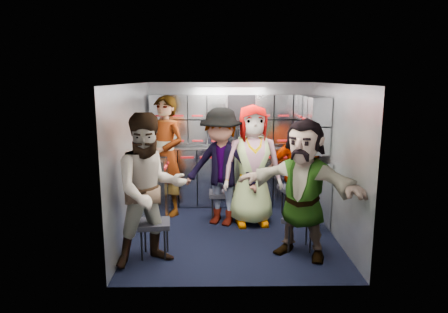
{
  "coord_description": "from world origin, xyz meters",
  "views": [
    {
      "loc": [
        -0.21,
        -5.39,
        2.19
      ],
      "look_at": [
        -0.13,
        0.35,
        1.04
      ],
      "focal_mm": 32.0,
      "sensor_mm": 36.0,
      "label": 1
    }
  ],
  "objects_px": {
    "attendant_arc_d": "(296,171)",
    "attendant_arc_e": "(303,189)",
    "jump_seat_near_left": "(154,226)",
    "jump_seat_mid_left": "(221,195)",
    "jump_seat_mid_right": "(294,190)",
    "attendant_arc_a": "(150,190)",
    "jump_seat_near_right": "(298,220)",
    "attendant_standing": "(166,156)",
    "jump_seat_center": "(251,192)",
    "attendant_arc_c": "(252,166)",
    "attendant_arc_b": "(221,167)"
  },
  "relations": [
    {
      "from": "jump_seat_center",
      "to": "attendant_standing",
      "type": "distance_m",
      "value": 1.47
    },
    {
      "from": "jump_seat_near_right",
      "to": "jump_seat_mid_right",
      "type": "bearing_deg",
      "value": 82.34
    },
    {
      "from": "jump_seat_near_left",
      "to": "attendant_arc_c",
      "type": "height_order",
      "value": "attendant_arc_c"
    },
    {
      "from": "jump_seat_near_left",
      "to": "attendant_standing",
      "type": "relative_size",
      "value": 0.24
    },
    {
      "from": "jump_seat_near_left",
      "to": "attendant_arc_b",
      "type": "distance_m",
      "value": 1.47
    },
    {
      "from": "jump_seat_mid_left",
      "to": "attendant_arc_d",
      "type": "xyz_separation_m",
      "value": [
        1.15,
        -0.06,
        0.39
      ]
    },
    {
      "from": "jump_seat_mid_right",
      "to": "attendant_arc_e",
      "type": "bearing_deg",
      "value": -96.7
    },
    {
      "from": "jump_seat_center",
      "to": "jump_seat_near_right",
      "type": "relative_size",
      "value": 1.03
    },
    {
      "from": "jump_seat_mid_left",
      "to": "jump_seat_mid_right",
      "type": "bearing_deg",
      "value": 6.15
    },
    {
      "from": "jump_seat_near_left",
      "to": "jump_seat_mid_right",
      "type": "bearing_deg",
      "value": 35.71
    },
    {
      "from": "attendant_arc_c",
      "to": "attendant_standing",
      "type": "bearing_deg",
      "value": 155.15
    },
    {
      "from": "jump_seat_center",
      "to": "attendant_arc_e",
      "type": "distance_m",
      "value": 1.46
    },
    {
      "from": "attendant_arc_c",
      "to": "jump_seat_near_right",
      "type": "bearing_deg",
      "value": -66.3
    },
    {
      "from": "attendant_arc_e",
      "to": "jump_seat_center",
      "type": "bearing_deg",
      "value": 142.76
    },
    {
      "from": "jump_seat_mid_left",
      "to": "jump_seat_near_right",
      "type": "xyz_separation_m",
      "value": [
        0.98,
        -1.12,
        -0.0
      ]
    },
    {
      "from": "attendant_arc_a",
      "to": "attendant_standing",
      "type": "bearing_deg",
      "value": 66.51
    },
    {
      "from": "jump_seat_mid_right",
      "to": "attendant_arc_c",
      "type": "height_order",
      "value": "attendant_arc_c"
    },
    {
      "from": "jump_seat_mid_left",
      "to": "jump_seat_near_right",
      "type": "relative_size",
      "value": 0.92
    },
    {
      "from": "attendant_arc_c",
      "to": "attendant_arc_e",
      "type": "distance_m",
      "value": 1.23
    },
    {
      "from": "attendant_arc_e",
      "to": "attendant_arc_a",
      "type": "bearing_deg",
      "value": -143.43
    },
    {
      "from": "jump_seat_near_left",
      "to": "attendant_standing",
      "type": "height_order",
      "value": "attendant_standing"
    },
    {
      "from": "jump_seat_near_left",
      "to": "jump_seat_mid_left",
      "type": "relative_size",
      "value": 1.02
    },
    {
      "from": "attendant_arc_a",
      "to": "jump_seat_near_left",
      "type": "bearing_deg",
      "value": 64.99
    },
    {
      "from": "jump_seat_mid_right",
      "to": "attendant_arc_d",
      "type": "xyz_separation_m",
      "value": [
        0.0,
        -0.18,
        0.35
      ]
    },
    {
      "from": "jump_seat_near_right",
      "to": "attendant_arc_b",
      "type": "height_order",
      "value": "attendant_arc_b"
    },
    {
      "from": "jump_seat_near_right",
      "to": "attendant_arc_e",
      "type": "distance_m",
      "value": 0.5
    },
    {
      "from": "attendant_standing",
      "to": "attendant_arc_d",
      "type": "height_order",
      "value": "attendant_standing"
    },
    {
      "from": "jump_seat_mid_right",
      "to": "attendant_arc_b",
      "type": "bearing_deg",
      "value": -165.17
    },
    {
      "from": "jump_seat_near_left",
      "to": "jump_seat_center",
      "type": "relative_size",
      "value": 0.91
    },
    {
      "from": "jump_seat_near_left",
      "to": "attendant_arc_c",
      "type": "xyz_separation_m",
      "value": [
        1.29,
        1.11,
        0.5
      ]
    },
    {
      "from": "jump_seat_near_left",
      "to": "attendant_standing",
      "type": "xyz_separation_m",
      "value": [
        -0.05,
        1.59,
        0.56
      ]
    },
    {
      "from": "jump_seat_center",
      "to": "jump_seat_near_right",
      "type": "xyz_separation_m",
      "value": [
        0.52,
        -1.11,
        -0.05
      ]
    },
    {
      "from": "jump_seat_mid_right",
      "to": "attendant_arc_a",
      "type": "bearing_deg",
      "value": -141.0
    },
    {
      "from": "jump_seat_mid_right",
      "to": "attendant_standing",
      "type": "bearing_deg",
      "value": 175.34
    },
    {
      "from": "jump_seat_mid_right",
      "to": "attendant_arc_e",
      "type": "distance_m",
      "value": 1.49
    },
    {
      "from": "attendant_standing",
      "to": "jump_seat_near_left",
      "type": "bearing_deg",
      "value": -50.57
    },
    {
      "from": "jump_seat_near_left",
      "to": "attendant_arc_d",
      "type": "relative_size",
      "value": 0.29
    },
    {
      "from": "jump_seat_mid_left",
      "to": "jump_seat_near_left",
      "type": "bearing_deg",
      "value": -122.65
    },
    {
      "from": "jump_seat_near_left",
      "to": "attendant_arc_b",
      "type": "xyz_separation_m",
      "value": [
        0.83,
        1.12,
        0.48
      ]
    },
    {
      "from": "attendant_arc_a",
      "to": "attendant_arc_d",
      "type": "relative_size",
      "value": 1.16
    },
    {
      "from": "attendant_arc_a",
      "to": "attendant_arc_b",
      "type": "bearing_deg",
      "value": 32.34
    },
    {
      "from": "jump_seat_near_right",
      "to": "attendant_arc_d",
      "type": "bearing_deg",
      "value": 81.07
    },
    {
      "from": "jump_seat_near_right",
      "to": "attendant_arc_c",
      "type": "height_order",
      "value": "attendant_arc_c"
    },
    {
      "from": "attendant_standing",
      "to": "attendant_arc_a",
      "type": "relative_size",
      "value": 1.06
    },
    {
      "from": "jump_seat_near_right",
      "to": "attendant_arc_a",
      "type": "height_order",
      "value": "attendant_arc_a"
    },
    {
      "from": "attendant_arc_a",
      "to": "attendant_arc_e",
      "type": "relative_size",
      "value": 1.05
    },
    {
      "from": "attendant_arc_d",
      "to": "attendant_arc_e",
      "type": "relative_size",
      "value": 0.91
    },
    {
      "from": "jump_seat_near_left",
      "to": "attendant_arc_d",
      "type": "xyz_separation_m",
      "value": [
        1.98,
        1.24,
        0.38
      ]
    },
    {
      "from": "jump_seat_mid_left",
      "to": "attendant_arc_b",
      "type": "height_order",
      "value": "attendant_arc_b"
    },
    {
      "from": "jump_seat_near_left",
      "to": "jump_seat_mid_left",
      "type": "height_order",
      "value": "jump_seat_near_left"
    }
  ]
}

